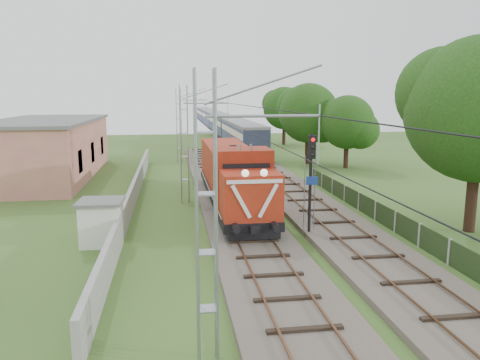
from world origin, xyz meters
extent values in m
plane|color=#385821|center=(0.00, 0.00, 0.00)|extent=(140.00, 140.00, 0.00)
cube|color=#6B6054|center=(0.00, 7.00, 0.15)|extent=(4.20, 70.00, 0.30)
cube|color=black|center=(0.00, 7.00, 0.35)|extent=(2.40, 70.00, 0.10)
cube|color=brown|center=(-0.85, 7.00, 0.42)|extent=(0.08, 70.00, 0.05)
cube|color=brown|center=(0.85, 7.00, 0.42)|extent=(0.08, 70.00, 0.05)
cube|color=#6B6054|center=(5.00, 20.00, 0.15)|extent=(4.20, 80.00, 0.30)
cube|color=black|center=(5.00, 20.00, 0.35)|extent=(2.40, 80.00, 0.10)
cube|color=brown|center=(4.15, 20.00, 0.42)|extent=(0.08, 80.00, 0.05)
cube|color=brown|center=(5.85, 20.00, 0.42)|extent=(0.08, 80.00, 0.05)
cylinder|color=gray|center=(-1.50, -8.00, 6.80)|extent=(3.00, 0.08, 0.08)
cylinder|color=gray|center=(-1.50, 12.00, 6.80)|extent=(3.00, 0.08, 0.08)
cylinder|color=gray|center=(-1.50, 32.00, 6.80)|extent=(3.00, 0.08, 0.08)
cylinder|color=black|center=(0.00, 12.00, 5.50)|extent=(0.03, 70.00, 0.03)
cylinder|color=black|center=(0.00, 12.00, 6.80)|extent=(0.03, 70.00, 0.03)
cube|color=#9E9E99|center=(-6.50, 12.00, 0.75)|extent=(0.25, 40.00, 1.50)
cube|color=tan|center=(-15.00, 24.00, 2.50)|extent=(8.00, 20.00, 5.00)
cube|color=#606060|center=(-15.00, 24.00, 5.10)|extent=(8.40, 20.40, 0.25)
cube|color=black|center=(-11.05, 18.00, 2.20)|extent=(0.10, 1.60, 1.80)
cube|color=black|center=(-11.05, 24.00, 2.20)|extent=(0.10, 1.60, 1.80)
cube|color=black|center=(-11.05, 30.00, 2.20)|extent=(0.10, 1.60, 1.80)
cube|color=black|center=(8.00, 3.00, 0.60)|extent=(0.05, 32.00, 1.15)
cube|color=#9E9E99|center=(8.00, 18.00, 0.60)|extent=(0.12, 0.12, 1.20)
cube|color=black|center=(0.00, 10.02, 1.00)|extent=(3.00, 17.02, 0.50)
cube|color=black|center=(0.00, 4.51, 0.70)|extent=(2.20, 3.60, 0.50)
cube|color=black|center=(0.00, 15.52, 0.70)|extent=(2.20, 3.60, 0.50)
cube|color=black|center=(0.00, 1.61, 0.60)|extent=(2.60, 0.25, 0.35)
cube|color=#A72512|center=(0.00, 2.76, 2.40)|extent=(2.90, 2.50, 2.30)
sphere|color=white|center=(-0.45, 1.56, 3.70)|extent=(0.36, 0.36, 0.36)
sphere|color=white|center=(0.45, 1.56, 3.70)|extent=(0.36, 0.36, 0.36)
cube|color=silver|center=(-0.65, 1.49, 2.35)|extent=(1.01, 0.06, 1.68)
cube|color=silver|center=(0.65, 1.49, 2.35)|extent=(1.01, 0.06, 1.68)
cube|color=silver|center=(0.00, 1.49, 3.30)|extent=(2.70, 0.06, 0.18)
cube|color=#A72512|center=(0.00, 5.21, 2.85)|extent=(3.00, 2.40, 3.20)
cube|color=black|center=(0.00, 3.99, 3.35)|extent=(2.50, 0.06, 0.90)
cube|color=#A72512|center=(0.00, 12.47, 2.55)|extent=(2.80, 12.12, 2.60)
cylinder|color=black|center=(0.00, 9.42, 4.00)|extent=(0.44, 0.44, 0.40)
cylinder|color=gray|center=(-0.30, 4.41, 4.61)|extent=(0.12, 0.12, 0.35)
cylinder|color=gray|center=(0.30, 4.41, 4.61)|extent=(0.12, 0.12, 0.35)
cube|color=black|center=(5.00, 38.65, 0.88)|extent=(2.80, 21.21, 0.48)
cube|color=#333955|center=(5.00, 38.65, 2.43)|extent=(2.89, 21.21, 2.60)
cube|color=beige|center=(5.00, 38.65, 2.91)|extent=(2.93, 20.36, 0.72)
cube|color=gray|center=(5.00, 38.65, 3.87)|extent=(2.94, 21.21, 0.34)
cube|color=black|center=(5.00, 60.82, 0.88)|extent=(2.80, 21.21, 0.48)
cube|color=#333955|center=(5.00, 60.82, 2.43)|extent=(2.89, 21.21, 2.60)
cube|color=beige|center=(5.00, 60.82, 2.91)|extent=(2.93, 20.36, 0.72)
cube|color=gray|center=(5.00, 60.82, 3.87)|extent=(2.94, 21.21, 0.34)
cube|color=black|center=(5.00, 82.99, 0.88)|extent=(2.80, 21.21, 0.48)
cube|color=#333955|center=(5.00, 82.99, 2.43)|extent=(2.89, 21.21, 2.60)
cube|color=beige|center=(5.00, 82.99, 2.91)|extent=(2.93, 20.36, 0.72)
cube|color=gray|center=(5.00, 82.99, 3.87)|extent=(2.94, 21.21, 0.34)
cube|color=black|center=(5.00, 105.16, 0.88)|extent=(2.80, 21.21, 0.48)
cube|color=#333955|center=(5.00, 105.16, 2.43)|extent=(2.89, 21.21, 2.60)
cube|color=beige|center=(5.00, 105.16, 2.91)|extent=(2.93, 20.36, 0.72)
cube|color=gray|center=(5.00, 105.16, 3.87)|extent=(2.94, 21.21, 0.34)
cylinder|color=black|center=(3.15, 2.93, 2.70)|extent=(0.15, 0.15, 5.41)
cube|color=black|center=(3.15, 2.76, 4.76)|extent=(0.43, 0.33, 1.19)
sphere|color=red|center=(3.15, 2.63, 5.14)|extent=(0.19, 0.19, 0.19)
sphere|color=black|center=(3.15, 2.63, 4.76)|extent=(0.19, 0.19, 0.19)
sphere|color=black|center=(3.15, 2.63, 4.38)|extent=(0.19, 0.19, 0.19)
cube|color=navy|center=(3.21, 2.80, 3.03)|extent=(0.59, 0.21, 0.43)
cube|color=silver|center=(-7.40, 3.30, 1.04)|extent=(1.95, 1.95, 2.08)
cube|color=#606060|center=(-7.40, 3.30, 2.17)|extent=(2.25, 2.25, 0.14)
cylinder|color=#3D2319|center=(12.11, 2.66, 2.34)|extent=(0.59, 0.59, 4.67)
sphere|color=#1B370F|center=(12.11, 2.66, 6.59)|extent=(7.65, 7.65, 7.65)
sphere|color=#1B370F|center=(10.77, 4.00, 7.44)|extent=(4.97, 4.97, 4.97)
cylinder|color=#3D2319|center=(13.71, 25.29, 1.65)|extent=(0.48, 0.48, 3.30)
sphere|color=#1B370F|center=(13.71, 25.29, 4.65)|extent=(5.40, 5.40, 5.40)
sphere|color=#1B370F|center=(14.79, 24.48, 3.90)|extent=(3.78, 3.78, 3.78)
sphere|color=#1B370F|center=(12.76, 26.24, 5.25)|extent=(3.51, 3.51, 3.51)
cylinder|color=#3D2319|center=(10.67, 28.71, 1.93)|extent=(0.56, 0.56, 3.86)
sphere|color=#1B370F|center=(10.67, 28.71, 5.44)|extent=(6.32, 6.32, 6.32)
sphere|color=#1B370F|center=(11.94, 27.76, 4.57)|extent=(4.43, 4.43, 4.43)
sphere|color=#1B370F|center=(9.57, 29.81, 6.15)|extent=(4.11, 4.11, 4.11)
cylinder|color=#3D2319|center=(12.89, 48.65, 1.92)|extent=(0.51, 0.51, 3.85)
sphere|color=#1B370F|center=(12.89, 48.65, 5.42)|extent=(6.30, 6.30, 6.30)
sphere|color=#1B370F|center=(14.15, 47.71, 4.55)|extent=(4.41, 4.41, 4.41)
sphere|color=#1B370F|center=(11.79, 49.76, 6.12)|extent=(4.09, 4.09, 4.09)
camera|label=1|loc=(-3.85, -19.90, 7.33)|focal=35.00mm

